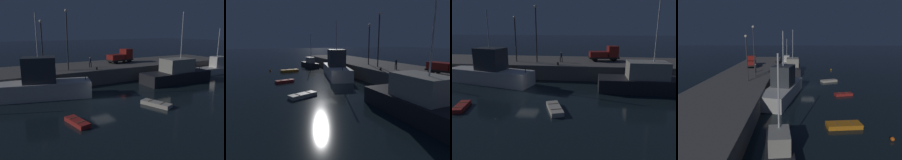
# 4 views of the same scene
# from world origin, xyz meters

# --- Properties ---
(ground_plane) EXTENTS (320.00, 320.00, 0.00)m
(ground_plane) POSITION_xyz_m (0.00, 0.00, 0.00)
(ground_plane) COLOR black
(pier_quay) EXTENTS (64.56, 10.58, 2.25)m
(pier_quay) POSITION_xyz_m (0.00, 12.22, 1.12)
(pier_quay) COLOR #5B5956
(pier_quay) RESTS_ON ground
(fishing_trawler_red) EXTENTS (11.76, 3.92, 11.03)m
(fishing_trawler_red) POSITION_xyz_m (14.65, 2.87, 1.41)
(fishing_trawler_red) COLOR #232328
(fishing_trawler_red) RESTS_ON ground
(fishing_boat_blue) EXTENTS (13.15, 6.52, 10.22)m
(fishing_boat_blue) POSITION_xyz_m (-6.56, 4.41, 1.71)
(fishing_boat_blue) COLOR silver
(fishing_boat_blue) RESTS_ON ground
(fishing_boat_white) EXTENTS (7.49, 2.85, 8.30)m
(fishing_boat_white) POSITION_xyz_m (-22.41, 3.94, 0.88)
(fishing_boat_white) COLOR #232328
(fishing_boat_white) RESTS_ON ground
(fishing_boat_orange) EXTENTS (8.52, 3.28, 8.54)m
(fishing_boat_orange) POSITION_xyz_m (27.05, 4.75, 1.04)
(fishing_boat_orange) COLOR silver
(fishing_boat_orange) RESTS_ON ground
(dinghy_orange_near) EXTENTS (2.27, 3.63, 0.47)m
(dinghy_orange_near) POSITION_xyz_m (4.24, -4.82, 0.21)
(dinghy_orange_near) COLOR beige
(dinghy_orange_near) RESTS_ON ground
(rowboat_white_mid) EXTENTS (1.74, 3.80, 0.52)m
(rowboat_white_mid) POSITION_xyz_m (-16.36, -2.51, 0.24)
(rowboat_white_mid) COLOR orange
(rowboat_white_mid) RESTS_ON ground
(dinghy_red_small) EXTENTS (1.58, 3.03, 0.44)m
(dinghy_red_small) POSITION_xyz_m (-5.24, -5.38, 0.20)
(dinghy_red_small) COLOR #B22823
(dinghy_red_small) RESTS_ON ground
(mooring_buoy_near) EXTENTS (0.40, 0.40, 0.40)m
(mooring_buoy_near) POSITION_xyz_m (-19.03, -6.30, 0.20)
(mooring_buoy_near) COLOR orange
(mooring_buoy_near) RESTS_ON ground
(mooring_buoy_mid) EXTENTS (0.45, 0.45, 0.45)m
(mooring_buoy_mid) POSITION_xyz_m (17.78, -7.97, 0.22)
(mooring_buoy_mid) COLOR orange
(mooring_buoy_mid) RESTS_ON ground
(lamp_post_west) EXTENTS (0.44, 0.44, 7.43)m
(lamp_post_west) POSITION_xyz_m (-4.68, 10.28, 6.62)
(lamp_post_west) COLOR #38383D
(lamp_post_west) RESTS_ON pier_quay
(lamp_post_east) EXTENTS (0.44, 0.44, 9.00)m
(lamp_post_east) POSITION_xyz_m (-1.05, 9.79, 7.44)
(lamp_post_east) COLOR #38383D
(lamp_post_east) RESTS_ON pier_quay
(utility_truck) EXTENTS (5.32, 2.72, 2.52)m
(utility_truck) POSITION_xyz_m (10.16, 12.72, 3.44)
(utility_truck) COLOR black
(utility_truck) RESTS_ON pier_quay
(dockworker) EXTENTS (0.45, 0.33, 1.69)m
(dockworker) POSITION_xyz_m (2.88, 10.39, 3.21)
(dockworker) COLOR black
(dockworker) RESTS_ON pier_quay
(bollard_west) EXTENTS (0.28, 0.28, 0.45)m
(bollard_west) POSITION_xyz_m (2.75, 7.59, 2.47)
(bollard_west) COLOR black
(bollard_west) RESTS_ON pier_quay
(bollard_central) EXTENTS (0.28, 0.28, 0.47)m
(bollard_central) POSITION_xyz_m (17.75, 7.58, 2.48)
(bollard_central) COLOR black
(bollard_central) RESTS_ON pier_quay
(bollard_east) EXTENTS (0.28, 0.28, 0.52)m
(bollard_east) POSITION_xyz_m (16.66, 7.36, 2.51)
(bollard_east) COLOR black
(bollard_east) RESTS_ON pier_quay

